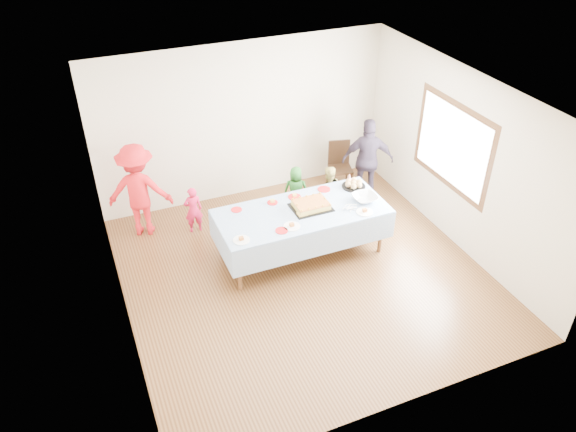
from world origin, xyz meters
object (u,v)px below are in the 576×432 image
at_px(dining_chair, 340,163).
at_px(adult_left, 139,190).
at_px(birthday_cake, 311,205).
at_px(party_table, 302,214).

bearing_deg(dining_chair, adult_left, -165.38).
xyz_separation_m(birthday_cake, adult_left, (-2.23, 1.49, -0.06)).
distance_m(dining_chair, adult_left, 3.51).
relative_size(birthday_cake, adult_left, 0.37).
bearing_deg(adult_left, dining_chair, -160.27).
xyz_separation_m(birthday_cake, dining_chair, (1.27, 1.53, -0.33)).
bearing_deg(dining_chair, birthday_cake, -115.72).
xyz_separation_m(party_table, birthday_cake, (0.15, 0.01, 0.10)).
bearing_deg(dining_chair, party_table, -118.66).
height_order(birthday_cake, dining_chair, dining_chair).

